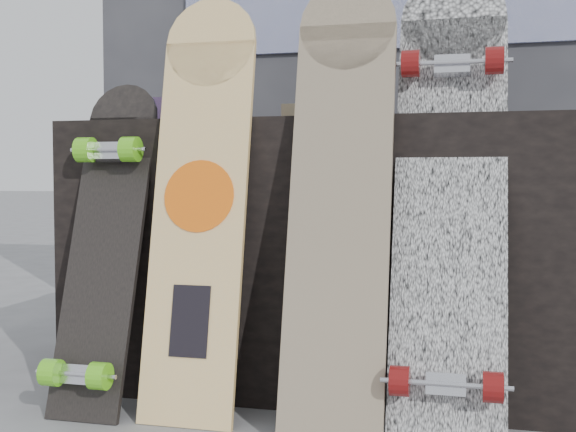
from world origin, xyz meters
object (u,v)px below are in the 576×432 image
(vendor_table, at_px, (342,255))
(longboard_geisha, at_px, (201,191))
(longboard_celtic, at_px, (340,185))
(longboard_cascadia, at_px, (450,183))
(skateboard_dark, at_px, (104,239))

(vendor_table, xyz_separation_m, longboard_geisha, (-0.32, -0.36, 0.20))
(longboard_celtic, xyz_separation_m, longboard_cascadia, (0.27, 0.06, 0.00))
(longboard_celtic, bearing_deg, vendor_table, 99.17)
(longboard_cascadia, bearing_deg, longboard_celtic, -167.87)
(longboard_celtic, bearing_deg, skateboard_dark, -179.88)
(vendor_table, height_order, longboard_geisha, longboard_geisha)
(vendor_table, relative_size, longboard_cascadia, 1.34)
(vendor_table, xyz_separation_m, longboard_celtic, (0.06, -0.38, 0.22))
(longboard_geisha, bearing_deg, longboard_celtic, -3.06)
(longboard_celtic, relative_size, skateboard_dark, 1.28)
(vendor_table, distance_m, longboard_geisha, 0.52)
(longboard_geisha, xyz_separation_m, skateboard_dark, (-0.27, -0.02, -0.13))
(vendor_table, bearing_deg, longboard_celtic, -80.83)
(skateboard_dark, bearing_deg, longboard_celtic, 0.12)
(vendor_table, bearing_deg, skateboard_dark, -147.55)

